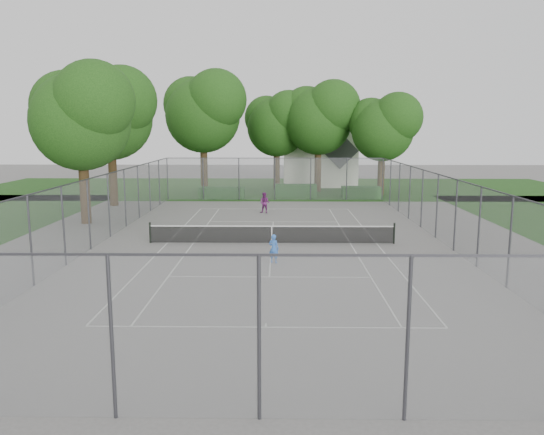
{
  "coord_description": "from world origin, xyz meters",
  "views": [
    {
      "loc": [
        0.41,
        -27.15,
        5.97
      ],
      "look_at": [
        0.0,
        1.0,
        1.2
      ],
      "focal_mm": 35.0,
      "sensor_mm": 36.0,
      "label": 1
    }
  ],
  "objects_px": {
    "tennis_net": "(272,234)",
    "house": "(319,150)",
    "woman_player": "(265,203)",
    "girl_player": "(274,248)"
  },
  "relations": [
    {
      "from": "house",
      "to": "woman_player",
      "type": "height_order",
      "value": "house"
    },
    {
      "from": "girl_player",
      "to": "woman_player",
      "type": "xyz_separation_m",
      "value": [
        -0.79,
        13.97,
        0.09
      ]
    },
    {
      "from": "house",
      "to": "girl_player",
      "type": "height_order",
      "value": "house"
    },
    {
      "from": "tennis_net",
      "to": "girl_player",
      "type": "bearing_deg",
      "value": -87.87
    },
    {
      "from": "house",
      "to": "woman_player",
      "type": "distance_m",
      "value": 19.58
    },
    {
      "from": "tennis_net",
      "to": "house",
      "type": "distance_m",
      "value": 29.12
    },
    {
      "from": "house",
      "to": "woman_player",
      "type": "xyz_separation_m",
      "value": [
        -5.2,
        -18.64,
        -2.98
      ]
    },
    {
      "from": "tennis_net",
      "to": "girl_player",
      "type": "height_order",
      "value": "girl_player"
    },
    {
      "from": "house",
      "to": "woman_player",
      "type": "relative_size",
      "value": 6.26
    },
    {
      "from": "house",
      "to": "tennis_net",
      "type": "bearing_deg",
      "value": -99.07
    }
  ]
}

